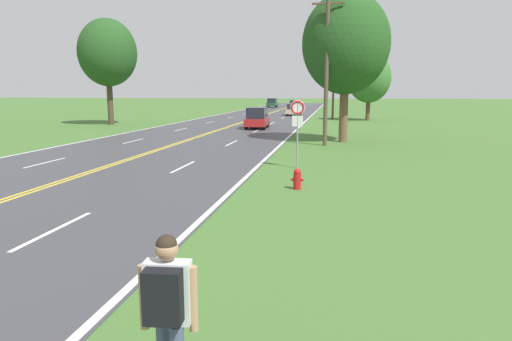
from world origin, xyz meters
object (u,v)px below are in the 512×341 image
traffic_sign (298,117)px  car_red_van_nearest (257,118)px  tree_behind_sign (369,78)px  car_champagne_hatchback_approaching (294,109)px  tree_left_verge (346,44)px  car_silver_hatchback_mid_near (295,105)px  fire_hydrant (297,179)px  tree_mid_treeline (108,53)px  hitchhiker_person (167,302)px  car_dark_green_van_mid_far (272,103)px

traffic_sign → car_red_van_nearest: size_ratio=0.68×
tree_behind_sign → car_champagne_hatchback_approaching: bearing=134.6°
tree_behind_sign → tree_left_verge: bearing=-97.5°
tree_left_verge → car_silver_hatchback_mid_near: 50.69m
traffic_sign → car_silver_hatchback_mid_near: traffic_sign is taller
fire_hydrant → tree_mid_treeline: bearing=127.6°
hitchhiker_person → car_silver_hatchback_mid_near: bearing=-0.9°
tree_behind_sign → car_champagne_hatchback_approaching: (-8.86, 8.98, -3.74)m
tree_mid_treeline → car_dark_green_van_mid_far: size_ratio=2.29×
traffic_sign → tree_behind_sign: 32.98m
traffic_sign → tree_mid_treeline: tree_mid_treeline is taller
traffic_sign → car_red_van_nearest: 20.46m
hitchhiker_person → car_silver_hatchback_mid_near: size_ratio=0.42×
car_red_van_nearest → car_silver_hatchback_mid_near: car_red_van_nearest is taller
tree_mid_treeline → car_silver_hatchback_mid_near: 41.31m
tree_left_verge → tree_mid_treeline: bearing=152.1°
hitchhiker_person → fire_hydrant: hitchhiker_person is taller
tree_mid_treeline → car_dark_green_van_mid_far: bearing=80.0°
tree_mid_treeline → car_champagne_hatchback_approaching: size_ratio=2.38×
hitchhiker_person → car_red_van_nearest: bearing=3.2°
tree_mid_treeline → car_champagne_hatchback_approaching: tree_mid_treeline is taller
car_silver_hatchback_mid_near → tree_left_verge: bearing=6.2°
fire_hydrant → tree_behind_sign: size_ratio=0.09×
traffic_sign → car_silver_hatchback_mid_near: (-5.63, 60.34, -1.26)m
traffic_sign → tree_left_verge: tree_left_verge is taller
car_red_van_nearest → car_silver_hatchback_mid_near: size_ratio=0.97×
hitchhiker_person → tree_mid_treeline: tree_mid_treeline is taller
car_red_van_nearest → car_champagne_hatchback_approaching: bearing=174.6°
tree_left_verge → car_dark_green_van_mid_far: tree_left_verge is taller
fire_hydrant → car_dark_green_van_mid_far: 75.96m
car_champagne_hatchback_approaching → car_dark_green_van_mid_far: 30.33m
car_champagne_hatchback_approaching → car_dark_green_van_mid_far: (-7.04, 29.50, 0.13)m
fire_hydrant → traffic_sign: bearing=95.1°
fire_hydrant → car_champagne_hatchback_approaching: size_ratio=0.17×
tree_behind_sign → tree_mid_treeline: tree_mid_treeline is taller
tree_left_verge → tree_mid_treeline: tree_mid_treeline is taller
hitchhiker_person → car_champagne_hatchback_approaching: 56.29m
tree_mid_treeline → car_red_van_nearest: bearing=-8.4°
hitchhiker_person → car_dark_green_van_mid_far: (-10.99, 85.65, -0.16)m
traffic_sign → car_champagne_hatchback_approaching: (-3.99, 41.51, -1.32)m
tree_left_verge → tree_behind_sign: 22.28m
hitchhiker_person → tree_left_verge: tree_left_verge is taller
traffic_sign → hitchhiker_person: bearing=-90.1°
tree_left_verge → car_silver_hatchback_mid_near: bearing=98.7°
hitchhiker_person → car_dark_green_van_mid_far: bearing=2.1°
hitchhiker_person → traffic_sign: size_ratio=0.63×
fire_hydrant → tree_behind_sign: bearing=83.0°
traffic_sign → car_champagne_hatchback_approaching: size_ratio=0.68×
car_red_van_nearest → tree_behind_sign: bearing=139.5°
traffic_sign → car_silver_hatchback_mid_near: size_ratio=0.67×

